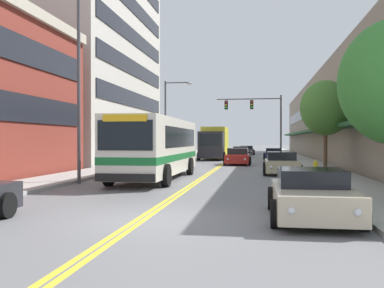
{
  "coord_description": "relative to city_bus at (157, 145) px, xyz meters",
  "views": [
    {
      "loc": [
        2.96,
        -10.64,
        2.03
      ],
      "look_at": [
        -1.3,
        16.64,
        1.76
      ],
      "focal_mm": 40.0,
      "sensor_mm": 36.0,
      "label": 1
    }
  ],
  "objects": [
    {
      "name": "car_beige_parked_right_far",
      "position": [
        6.58,
        4.14,
        -1.13
      ],
      "size": [
        2.16,
        4.17,
        1.32
      ],
      "color": "#BCAD89",
      "rests_on": "ground_plane"
    },
    {
      "name": "car_white_parked_left_mid",
      "position": [
        -2.16,
        16.72,
        -1.18
      ],
      "size": [
        2.13,
        4.46,
        1.2
      ],
      "color": "white",
      "rests_on": "ground_plane"
    },
    {
      "name": "ground_plane",
      "position": [
        2.27,
        25.96,
        -1.75
      ],
      "size": [
        240.0,
        240.0,
        0.0
      ],
      "primitive_type": "plane",
      "color": "slate"
    },
    {
      "name": "car_champagne_parked_right_foreground",
      "position": [
        6.59,
        -10.31,
        -1.15
      ],
      "size": [
        2.16,
        4.43,
        1.27
      ],
      "color": "beige",
      "rests_on": "ground_plane"
    },
    {
      "name": "box_truck",
      "position": [
        0.63,
        22.89,
        -0.02
      ],
      "size": [
        2.76,
        7.68,
        3.38
      ],
      "color": "#232328",
      "rests_on": "ground_plane"
    },
    {
      "name": "fire_hydrant",
      "position": [
        8.22,
        1.72,
        -1.22
      ],
      "size": [
        0.32,
        0.24,
        0.79
      ],
      "color": "yellow",
      "rests_on": "sidewalk_right"
    },
    {
      "name": "office_tower_left",
      "position": [
        -12.35,
        17.32,
        9.89
      ],
      "size": [
        12.08,
        21.11,
        23.28
      ],
      "color": "#BCB7AD",
      "rests_on": "ground_plane"
    },
    {
      "name": "city_bus",
      "position": [
        0.0,
        0.0,
        0.0
      ],
      "size": [
        2.87,
        10.65,
        3.09
      ],
      "color": "silver",
      "rests_on": "ground_plane"
    },
    {
      "name": "street_lamp_left_far",
      "position": [
        -2.65,
        15.76,
        2.66
      ],
      "size": [
        2.54,
        0.28,
        7.29
      ],
      "color": "#47474C",
      "rests_on": "ground_plane"
    },
    {
      "name": "sidewalk_left",
      "position": [
        -4.67,
        25.96,
        -1.68
      ],
      "size": [
        2.88,
        106.0,
        0.13
      ],
      "color": "#9E9B96",
      "rests_on": "ground_plane"
    },
    {
      "name": "centre_line",
      "position": [
        2.27,
        25.96,
        -1.75
      ],
      "size": [
        0.34,
        106.0,
        0.01
      ],
      "color": "yellow",
      "rests_on": "ground_plane"
    },
    {
      "name": "storefront_row_right",
      "position": [
        14.88,
        25.96,
        2.61
      ],
      "size": [
        9.1,
        68.0,
        8.73
      ],
      "color": "gray",
      "rests_on": "ground_plane"
    },
    {
      "name": "car_dark_grey_moving_third",
      "position": [
        3.61,
        37.4,
        -1.17
      ],
      "size": [
        2.18,
        4.25,
        1.23
      ],
      "color": "#38383D",
      "rests_on": "ground_plane"
    },
    {
      "name": "car_black_moving_lead",
      "position": [
        3.15,
        28.26,
        -1.17
      ],
      "size": [
        2.12,
        4.6,
        1.28
      ],
      "color": "black",
      "rests_on": "ground_plane"
    },
    {
      "name": "traffic_signal_mast",
      "position": [
        5.22,
        22.74,
        2.98
      ],
      "size": [
        6.65,
        0.38,
        6.6
      ],
      "color": "#47474C",
      "rests_on": "ground_plane"
    },
    {
      "name": "street_tree_right_mid",
      "position": [
        9.3,
        5.55,
        2.25
      ],
      "size": [
        3.08,
        3.08,
        5.56
      ],
      "color": "brown",
      "rests_on": "sidewalk_right"
    },
    {
      "name": "car_red_moving_second",
      "position": [
        3.54,
        13.55,
        -1.12
      ],
      "size": [
        2.15,
        4.29,
        1.35
      ],
      "color": "maroon",
      "rests_on": "ground_plane"
    },
    {
      "name": "sidewalk_right",
      "position": [
        9.21,
        25.96,
        -1.68
      ],
      "size": [
        2.88,
        106.0,
        0.13
      ],
      "color": "#9E9B96",
      "rests_on": "ground_plane"
    },
    {
      "name": "street_lamp_left_near",
      "position": [
        -2.74,
        -2.87,
        3.65
      ],
      "size": [
        2.39,
        0.28,
        9.22
      ],
      "color": "#47474C",
      "rests_on": "ground_plane"
    },
    {
      "name": "car_navy_parked_right_mid",
      "position": [
        6.71,
        22.68,
        -1.18
      ],
      "size": [
        1.99,
        4.61,
        1.19
      ],
      "color": "#19234C",
      "rests_on": "ground_plane"
    }
  ]
}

